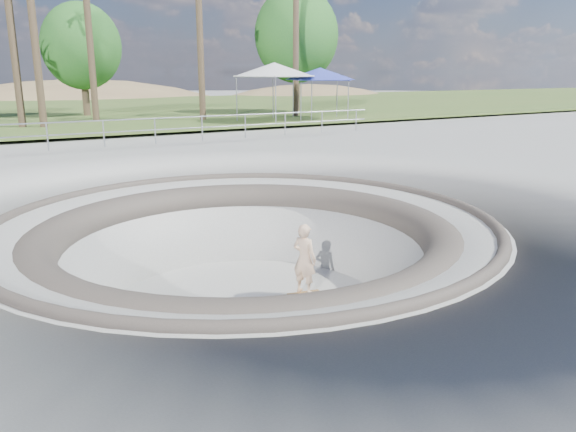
# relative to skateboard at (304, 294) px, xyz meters

# --- Properties ---
(ground) EXTENTS (180.00, 180.00, 0.00)m
(ground) POSITION_rel_skateboard_xyz_m (-1.36, 0.15, 1.84)
(ground) COLOR #A7A8A2
(ground) RESTS_ON ground
(skate_bowl) EXTENTS (14.00, 14.00, 4.10)m
(skate_bowl) POSITION_rel_skateboard_xyz_m (-1.36, 0.15, 0.01)
(skate_bowl) COLOR #A7A8A2
(skate_bowl) RESTS_ON ground
(grass_strip) EXTENTS (180.00, 36.00, 0.12)m
(grass_strip) POSITION_rel_skateboard_xyz_m (-1.36, 34.15, 2.06)
(grass_strip) COLOR #426126
(grass_strip) RESTS_ON ground
(distant_hills) EXTENTS (103.20, 45.00, 28.60)m
(distant_hills) POSITION_rel_skateboard_xyz_m (2.42, 57.32, -5.18)
(distant_hills) COLOR brown
(distant_hills) RESTS_ON ground
(safety_railing) EXTENTS (25.00, 0.06, 1.03)m
(safety_railing) POSITION_rel_skateboard_xyz_m (-1.36, 12.15, 2.53)
(safety_railing) COLOR gray
(safety_railing) RESTS_ON ground
(skateboard) EXTENTS (0.78, 0.35, 0.08)m
(skateboard) POSITION_rel_skateboard_xyz_m (0.00, 0.00, 0.00)
(skateboard) COLOR olive
(skateboard) RESTS_ON ground
(skater) EXTENTS (0.58, 0.68, 1.58)m
(skater) POSITION_rel_skateboard_xyz_m (0.00, 0.00, 0.81)
(skater) COLOR #DDB38F
(skater) RESTS_ON skateboard
(canopy_white) EXTENTS (6.02, 6.02, 3.19)m
(canopy_white) POSITION_rel_skateboard_xyz_m (9.45, 18.15, 4.91)
(canopy_white) COLOR gray
(canopy_white) RESTS_ON ground
(canopy_blue) EXTENTS (5.37, 5.37, 2.92)m
(canopy_blue) POSITION_rel_skateboard_xyz_m (12.52, 18.15, 4.68)
(canopy_blue) COLOR gray
(canopy_blue) RESTS_ON ground
(bushy_tree_mid) EXTENTS (4.84, 4.40, 6.98)m
(bushy_tree_mid) POSITION_rel_skateboard_xyz_m (1.20, 27.80, 6.33)
(bushy_tree_mid) COLOR brown
(bushy_tree_mid) RESTS_ON ground
(bushy_tree_right) EXTENTS (5.80, 5.27, 8.36)m
(bushy_tree_right) POSITION_rel_skateboard_xyz_m (14.49, 24.01, 7.20)
(bushy_tree_right) COLOR brown
(bushy_tree_right) RESTS_ON ground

